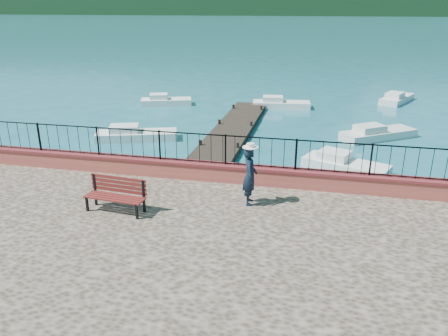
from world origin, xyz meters
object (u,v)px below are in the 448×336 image
at_px(boat_0, 136,132).
at_px(boat_3, 166,99).
at_px(person, 250,176).
at_px(boat_1, 346,162).
at_px(park_bench, 116,201).
at_px(boat_2, 379,131).
at_px(boat_4, 281,102).
at_px(boat_5, 397,97).

xyz_separation_m(boat_0, boat_3, (-1.31, 8.24, 0.00)).
height_order(person, boat_1, person).
distance_m(park_bench, boat_1, 10.26).
xyz_separation_m(boat_2, boat_4, (-5.64, 6.13, 0.00)).
bearing_deg(boat_3, boat_0, -99.30).
xyz_separation_m(boat_1, boat_3, (-11.68, 10.61, 0.00)).
distance_m(person, boat_2, 12.91).
distance_m(boat_1, boat_3, 15.78).
xyz_separation_m(person, boat_4, (-0.75, 17.96, -1.64)).
height_order(boat_0, boat_3, same).
distance_m(boat_1, boat_4, 12.02).
distance_m(boat_2, boat_4, 8.33).
bearing_deg(boat_0, boat_3, 80.89).
relative_size(boat_1, boat_3, 1.02).
xyz_separation_m(boat_2, boat_5, (2.28, 9.78, 0.00)).
xyz_separation_m(boat_0, boat_5, (14.51, 12.69, 0.00)).
height_order(boat_1, boat_2, same).
xyz_separation_m(park_bench, boat_5, (10.67, 22.90, -1.09)).
relative_size(boat_1, boat_4, 0.92).
bearing_deg(boat_4, boat_0, -132.64).
relative_size(boat_4, boat_5, 1.01).
distance_m(park_bench, boat_2, 15.61).
distance_m(boat_4, boat_5, 8.71).
xyz_separation_m(boat_2, boat_3, (-13.54, 5.33, 0.00)).
relative_size(person, boat_2, 0.41).
height_order(park_bench, boat_3, park_bench).
bearing_deg(boat_1, person, -91.46).
relative_size(boat_0, boat_2, 1.01).
height_order(person, boat_4, person).
bearing_deg(boat_5, person, -171.99).
bearing_deg(boat_1, boat_5, 97.97).
height_order(boat_3, boat_5, same).
height_order(boat_2, boat_5, same).
bearing_deg(boat_0, boat_4, 35.76).
bearing_deg(park_bench, boat_0, 116.10).
xyz_separation_m(park_bench, boat_1, (6.53, 7.84, -1.09)).
height_order(boat_4, boat_5, same).
bearing_deg(boat_3, boat_5, -2.63).
relative_size(park_bench, boat_0, 0.42).
relative_size(boat_0, boat_4, 1.08).
bearing_deg(boat_2, person, -147.38).
height_order(boat_0, boat_1, same).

